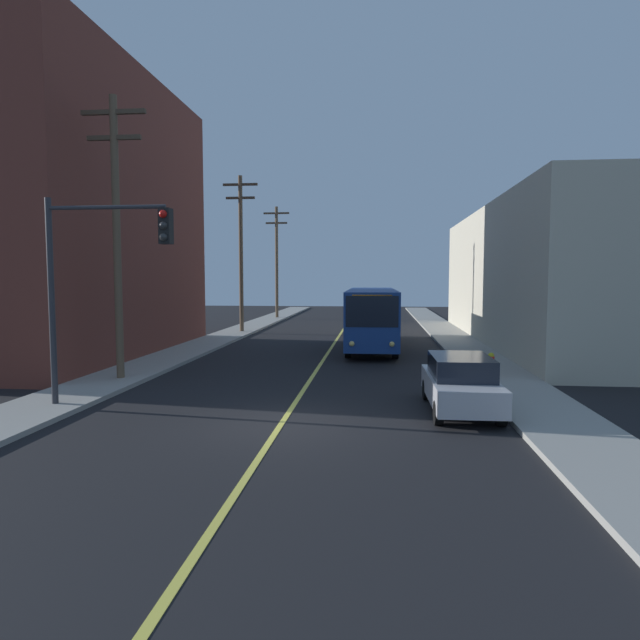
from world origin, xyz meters
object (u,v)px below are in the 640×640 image
object	(u,v)px
utility_pole_near	(117,225)
utility_pole_mid	(241,247)
city_bus	(372,315)
traffic_signal_left_corner	(100,262)
parked_car_silver	(460,383)
fire_hydrant	(491,363)
utility_pole_far	(277,257)

from	to	relation	value
utility_pole_near	utility_pole_mid	bearing A→B (deg)	89.69
city_bus	traffic_signal_left_corner	size ratio (longest dim) A/B	2.03
parked_car_silver	city_bus	bearing A→B (deg)	100.45
utility_pole_mid	traffic_signal_left_corner	xyz separation A→B (m)	(1.47, -22.22, -1.68)
city_bus	fire_hydrant	distance (m)	10.24
parked_car_silver	traffic_signal_left_corner	bearing A→B (deg)	-175.41
utility_pole_near	traffic_signal_left_corner	xyz separation A→B (m)	(1.56, -4.24, -1.46)
utility_pole_near	traffic_signal_left_corner	world-z (taller)	utility_pole_near
city_bus	utility_pole_far	xyz separation A→B (m)	(-9.06, 20.29, 3.97)
city_bus	parked_car_silver	world-z (taller)	city_bus
fire_hydrant	utility_pole_far	bearing A→B (deg)	115.06
parked_car_silver	utility_pole_far	xyz separation A→B (m)	(-11.75, 34.86, 4.95)
utility_pole_near	traffic_signal_left_corner	distance (m)	4.75
city_bus	traffic_signal_left_corner	xyz separation A→B (m)	(-7.61, -15.40, 2.49)
utility_pole_near	city_bus	bearing A→B (deg)	50.58
utility_pole_near	utility_pole_far	bearing A→B (deg)	89.80
city_bus	utility_pole_far	distance (m)	22.58
utility_pole_mid	fire_hydrant	xyz separation A→B (m)	(13.73, -15.87, -5.40)
utility_pole_near	utility_pole_mid	size ratio (longest dim) A/B	0.96
city_bus	fire_hydrant	xyz separation A→B (m)	(4.65, -9.04, -1.23)
parked_car_silver	utility_pole_far	distance (m)	37.12
parked_car_silver	fire_hydrant	xyz separation A→B (m)	(1.96, 5.53, -0.26)
city_bus	utility_pole_mid	distance (m)	12.10
parked_car_silver	utility_pole_mid	distance (m)	24.95
city_bus	utility_pole_mid	xyz separation A→B (m)	(-9.08, 6.83, 4.17)
parked_car_silver	fire_hydrant	size ratio (longest dim) A/B	5.27
utility_pole_near	parked_car_silver	bearing A→B (deg)	-16.03
fire_hydrant	city_bus	bearing A→B (deg)	117.22
parked_car_silver	utility_pole_near	bearing A→B (deg)	163.97
utility_pole_near	utility_pole_far	xyz separation A→B (m)	(0.11, 31.45, 0.02)
city_bus	parked_car_silver	xyz separation A→B (m)	(2.69, -14.57, -0.98)
fire_hydrant	parked_car_silver	bearing A→B (deg)	-109.55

